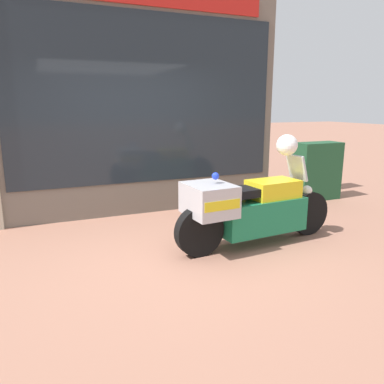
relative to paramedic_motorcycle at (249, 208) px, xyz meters
The scene contains 6 objects.
ground_plane 1.19m from the paramedic_motorcycle, 169.21° to the left, with size 60.00×60.00×0.00m, color #9E6B56.
shop_building 2.93m from the paramedic_motorcycle, 122.73° to the left, with size 5.41×0.55×3.67m.
window_display 2.35m from the paramedic_motorcycle, 108.58° to the left, with size 4.19×0.30×1.82m.
paramedic_motorcycle is the anchor object (origin of this frame).
utility_cabinet 3.06m from the paramedic_motorcycle, 33.54° to the left, with size 0.89×0.42×1.11m, color #1E4C2D.
white_helmet 0.97m from the paramedic_motorcycle, ahead, with size 0.28×0.28×0.28m, color white.
Camera 1 is at (-1.40, -4.19, 1.80)m, focal length 35.00 mm.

